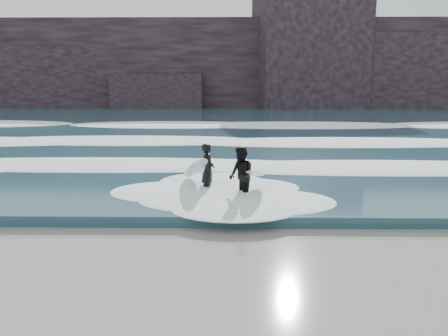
# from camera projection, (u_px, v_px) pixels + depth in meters

# --- Properties ---
(ground) EXTENTS (120.00, 120.00, 0.00)m
(ground) POSITION_uv_depth(u_px,v_px,m) (223.00, 284.00, 8.06)
(ground) COLOR #8B7653
(ground) RESTS_ON ground
(sea) EXTENTS (90.00, 52.00, 0.30)m
(sea) POSITION_uv_depth(u_px,v_px,m) (229.00, 121.00, 36.40)
(sea) COLOR #214351
(sea) RESTS_ON ground
(headland) EXTENTS (70.00, 9.00, 10.00)m
(headland) POSITION_uv_depth(u_px,v_px,m) (230.00, 66.00, 52.04)
(headland) COLOR black
(headland) RESTS_ON ground
(foam_near) EXTENTS (60.00, 3.20, 0.20)m
(foam_near) POSITION_uv_depth(u_px,v_px,m) (227.00, 166.00, 16.78)
(foam_near) COLOR white
(foam_near) RESTS_ON sea
(foam_mid) EXTENTS (60.00, 4.00, 0.24)m
(foam_mid) POSITION_uv_depth(u_px,v_px,m) (228.00, 139.00, 23.63)
(foam_mid) COLOR white
(foam_mid) RESTS_ON sea
(foam_far) EXTENTS (60.00, 4.80, 0.30)m
(foam_far) POSITION_uv_depth(u_px,v_px,m) (229.00, 122.00, 32.43)
(foam_far) COLOR white
(foam_far) RESTS_ON sea
(surfer_left) EXTENTS (1.22, 2.08, 1.70)m
(surfer_left) POSITION_uv_depth(u_px,v_px,m) (205.00, 170.00, 13.88)
(surfer_left) COLOR black
(surfer_left) RESTS_ON ground
(surfer_right) EXTENTS (1.31, 1.94, 1.73)m
(surfer_right) POSITION_uv_depth(u_px,v_px,m) (242.00, 175.00, 13.02)
(surfer_right) COLOR black
(surfer_right) RESTS_ON ground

